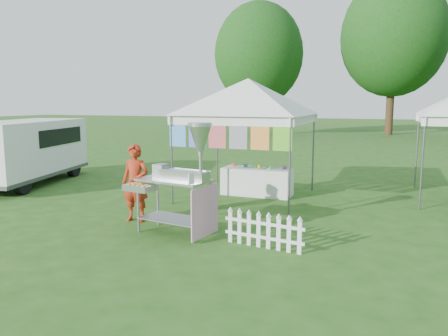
% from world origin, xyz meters
% --- Properties ---
extents(ground, '(120.00, 120.00, 0.00)m').
position_xyz_m(ground, '(0.00, 0.00, 0.00)').
color(ground, '#234C15').
rests_on(ground, ground).
extents(canopy_main, '(4.24, 4.24, 3.45)m').
position_xyz_m(canopy_main, '(0.00, 3.49, 2.99)').
color(canopy_main, '#59595E').
rests_on(canopy_main, ground).
extents(tree_left, '(6.40, 6.40, 9.53)m').
position_xyz_m(tree_left, '(-6.00, 24.00, 5.83)').
color(tree_left, '#382414').
rests_on(tree_left, ground).
extents(tree_mid, '(7.60, 7.60, 11.52)m').
position_xyz_m(tree_mid, '(3.00, 28.00, 7.14)').
color(tree_mid, '#382414').
rests_on(tree_mid, ground).
extents(donut_cart, '(1.60, 0.99, 2.06)m').
position_xyz_m(donut_cart, '(-0.03, -0.09, 1.21)').
color(donut_cart, gray).
rests_on(donut_cart, ground).
extents(vendor, '(0.60, 0.42, 1.58)m').
position_xyz_m(vendor, '(-1.37, 0.42, 0.79)').
color(vendor, '#A12913').
rests_on(vendor, ground).
extents(cargo_van, '(2.80, 4.79, 1.87)m').
position_xyz_m(cargo_van, '(-6.71, 2.87, 1.01)').
color(cargo_van, white).
rests_on(cargo_van, ground).
extents(picket_fence, '(1.43, 0.23, 0.56)m').
position_xyz_m(picket_fence, '(1.53, -0.24, 0.29)').
color(picket_fence, white).
rests_on(picket_fence, ground).
extents(display_table, '(1.80, 0.70, 0.71)m').
position_xyz_m(display_table, '(0.18, 3.76, 0.36)').
color(display_table, white).
rests_on(display_table, ground).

